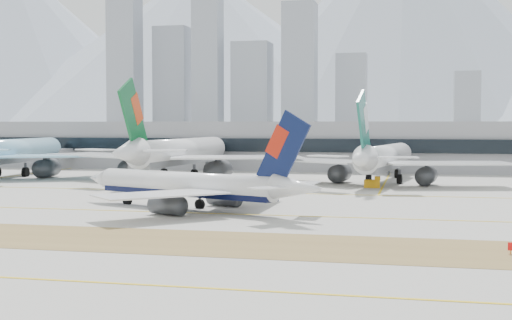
% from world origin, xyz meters
% --- Properties ---
extents(ground, '(3000.00, 3000.00, 0.00)m').
position_xyz_m(ground, '(0.00, 0.00, 0.00)').
color(ground, '#9D9A93').
rests_on(ground, ground).
extents(apron_markings, '(360.00, 122.22, 0.06)m').
position_xyz_m(apron_markings, '(0.00, -53.95, 0.02)').
color(apron_markings, brown).
rests_on(apron_markings, ground).
extents(taxiing_airliner, '(47.58, 40.23, 16.80)m').
position_xyz_m(taxiing_airliner, '(-9.72, -1.47, 4.05)').
color(taxiing_airliner, white).
rests_on(taxiing_airliner, ground).
extents(widebody_korean, '(67.59, 66.28, 24.15)m').
position_xyz_m(widebody_korean, '(-81.17, 58.38, 6.42)').
color(widebody_korean, '#8CC6E5').
rests_on(widebody_korean, ground).
extents(widebody_eva, '(69.89, 68.59, 24.98)m').
position_xyz_m(widebody_eva, '(-33.67, 59.56, 6.64)').
color(widebody_eva, white).
rests_on(widebody_eva, ground).
extents(widebody_cathay, '(60.91, 60.18, 21.95)m').
position_xyz_m(widebody_cathay, '(18.80, 58.55, 5.84)').
color(widebody_cathay, white).
rests_on(widebody_cathay, ground).
extents(terminal, '(280.00, 43.10, 15.00)m').
position_xyz_m(terminal, '(0.00, 114.84, 7.50)').
color(terminal, gray).
rests_on(terminal, ground).
extents(gse_b, '(3.55, 2.00, 2.60)m').
position_xyz_m(gse_b, '(-16.90, 34.18, 1.05)').
color(gse_b, orange).
rests_on(gse_b, ground).
extents(gse_c, '(3.55, 2.00, 2.60)m').
position_xyz_m(gse_c, '(17.04, 46.96, 1.05)').
color(gse_c, orange).
rests_on(gse_c, ground).
extents(city_skyline, '(342.00, 49.80, 140.00)m').
position_xyz_m(city_skyline, '(-106.76, 453.42, 49.80)').
color(city_skyline, gray).
rests_on(city_skyline, ground).
extents(mountain_ridge, '(2830.00, 1120.00, 470.00)m').
position_xyz_m(mountain_ridge, '(33.00, 1404.14, 181.85)').
color(mountain_ridge, '#9EA8B7').
rests_on(mountain_ridge, ground).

